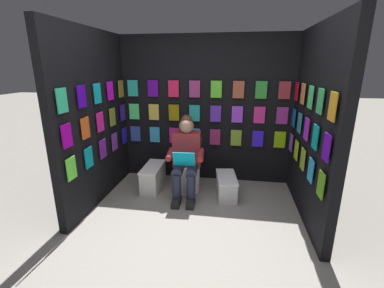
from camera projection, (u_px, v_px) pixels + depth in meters
name	position (u px, v px, depth m)	size (l,w,h in m)	color
ground_plane	(184.00, 247.00, 2.84)	(30.00, 30.00, 0.00)	gray
display_wall_back	(206.00, 110.00, 4.31)	(2.83, 0.14, 2.34)	black
display_wall_left	(314.00, 126.00, 3.17)	(0.14, 1.86, 2.34)	black
display_wall_right	(94.00, 119.00, 3.60)	(0.14, 1.86, 2.34)	black
toilet	(188.00, 169.00, 4.12)	(0.41, 0.56, 0.77)	white
person_reading	(186.00, 157.00, 3.82)	(0.54, 0.70, 1.19)	maroon
comic_longbox_near	(153.00, 177.00, 4.14)	(0.28, 0.64, 0.38)	white
comic_longbox_far	(226.00, 186.00, 3.91)	(0.35, 0.62, 0.32)	silver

